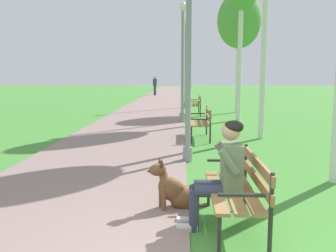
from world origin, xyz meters
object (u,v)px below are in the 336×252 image
object	(u,v)px
park_bench_mid	(202,120)
person_seated_on_near_bench	(222,170)
lamp_post_far	(186,62)
dog_brown	(175,191)
lamp_post_mid	(183,62)
birch_tree_fifth	(239,21)
pedestrian_distant	(155,86)
park_bench_near	(240,185)
lamp_post_near	(188,51)
park_bench_far	(195,103)

from	to	relation	value
park_bench_mid	person_seated_on_near_bench	size ratio (longest dim) A/B	1.20
lamp_post_far	person_seated_on_near_bench	bearing A→B (deg)	-89.02
dog_brown	lamp_post_mid	size ratio (longest dim) A/B	0.19
birch_tree_fifth	pedestrian_distant	distance (m)	15.17
person_seated_on_near_bench	pedestrian_distant	distance (m)	27.10
lamp_post_mid	pedestrian_distant	xyz separation A→B (m)	(-2.34, 17.83, -1.38)
birch_tree_fifth	park_bench_near	bearing A→B (deg)	-98.49
person_seated_on_near_bench	lamp_post_near	world-z (taller)	lamp_post_near
dog_brown	lamp_post_far	distance (m)	14.79
park_bench_mid	birch_tree_fifth	size ratio (longest dim) A/B	0.27
park_bench_far	dog_brown	xyz separation A→B (m)	(-0.69, -11.36, -0.25)
lamp_post_far	pedestrian_distant	xyz separation A→B (m)	(-2.52, 11.81, -1.60)
person_seated_on_near_bench	lamp_post_mid	world-z (taller)	lamp_post_mid
park_bench_near	birch_tree_fifth	bearing A→B (deg)	81.51
lamp_post_near	park_bench_near	bearing A→B (deg)	-80.47
pedestrian_distant	birch_tree_fifth	bearing A→B (deg)	-70.56
person_seated_on_near_bench	lamp_post_mid	bearing A→B (deg)	92.72
park_bench_far	lamp_post_mid	distance (m)	3.30
lamp_post_near	pedestrian_distant	bearing A→B (deg)	95.88
park_bench_far	birch_tree_fifth	size ratio (longest dim) A/B	0.27
park_bench_mid	park_bench_far	xyz separation A→B (m)	(0.06, 6.03, 0.00)
park_bench_mid	lamp_post_near	world-z (taller)	lamp_post_near
dog_brown	pedestrian_distant	xyz separation A→B (m)	(-2.24, 26.43, 0.58)
park_bench_near	birch_tree_fifth	world-z (taller)	birch_tree_fifth
park_bench_near	lamp_post_far	xyz separation A→B (m)	(-0.47, 15.15, 1.93)
dog_brown	lamp_post_mid	bearing A→B (deg)	89.32
park_bench_near	lamp_post_far	world-z (taller)	lamp_post_far
park_bench_near	lamp_post_mid	distance (m)	9.31
lamp_post_near	park_bench_mid	bearing A→B (deg)	80.82
park_bench_far	lamp_post_mid	size ratio (longest dim) A/B	0.35
park_bench_far	lamp_post_mid	bearing A→B (deg)	-102.00
park_bench_far	lamp_post_far	xyz separation A→B (m)	(-0.41, 3.27, 1.93)
lamp_post_near	pedestrian_distant	world-z (taller)	lamp_post_near
park_bench_mid	lamp_post_mid	bearing A→B (deg)	99.22
lamp_post_far	park_bench_mid	bearing A→B (deg)	-87.80
person_seated_on_near_bench	birch_tree_fifth	distance (m)	13.65
park_bench_mid	lamp_post_near	bearing A→B (deg)	-99.18
park_bench_mid	person_seated_on_near_bench	distance (m)	5.86
park_bench_near	pedestrian_distant	world-z (taller)	pedestrian_distant
dog_brown	birch_tree_fifth	xyz separation A→B (m)	(2.68, 12.48, 3.95)
lamp_post_mid	birch_tree_fifth	bearing A→B (deg)	56.37
dog_brown	lamp_post_near	distance (m)	3.32
birch_tree_fifth	lamp_post_mid	bearing A→B (deg)	-123.63
person_seated_on_near_bench	park_bench_mid	bearing A→B (deg)	89.04
dog_brown	lamp_post_far	world-z (taller)	lamp_post_far
lamp_post_near	lamp_post_mid	world-z (taller)	lamp_post_mid
park_bench_mid	lamp_post_mid	distance (m)	3.73
lamp_post_near	birch_tree_fifth	world-z (taller)	birch_tree_fifth
park_bench_mid	park_bench_far	size ratio (longest dim) A/B	1.00
dog_brown	lamp_post_far	xyz separation A→B (m)	(0.28, 14.62, 2.18)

